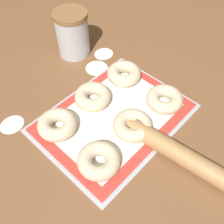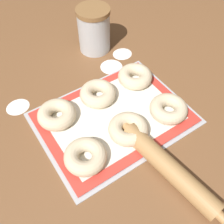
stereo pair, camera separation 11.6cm
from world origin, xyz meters
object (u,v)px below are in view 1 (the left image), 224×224
bagel_back_left (57,125)px  bagel_front_right (164,99)px  flour_canister (73,34)px  bagel_front_left (99,160)px  bagel_back_center (92,97)px  baking_tray (112,118)px  bagel_back_right (124,74)px  rolling_pin (181,155)px  bagel_front_center (132,126)px

bagel_back_left → bagel_front_right: bearing=-30.1°
bagel_back_left → flour_canister: size_ratio=0.70×
bagel_front_left → bagel_back_left: 0.18m
bagel_back_left → bagel_back_center: bearing=1.3°
baking_tray → flour_canister: (0.14, 0.34, 0.08)m
baking_tray → bagel_back_right: size_ratio=3.91×
bagel_front_right → rolling_pin: size_ratio=0.29×
bagel_front_center → bagel_back_center: (0.00, 0.17, 0.00)m
rolling_pin → bagel_front_left: bearing=138.3°
bagel_front_center → bagel_front_right: (0.15, -0.01, 0.00)m
baking_tray → flour_canister: 0.37m
bagel_back_left → flour_canister: (0.29, 0.25, 0.05)m
bagel_front_center → bagel_front_right: same height
baking_tray → bagel_front_right: bagel_front_right is taller
bagel_back_center → flour_canister: 0.29m
rolling_pin → bagel_back_right: bearing=67.9°
bagel_front_right → bagel_back_left: same height
bagel_front_left → bagel_front_center: bearing=3.3°
flour_canister → bagel_back_left: bearing=-139.3°
bagel_back_right → bagel_front_left: bearing=-149.8°
bagel_front_left → bagel_front_right: same height
baking_tray → bagel_back_right: 0.18m
bagel_back_center → bagel_back_right: (0.15, -0.00, 0.00)m
bagel_back_center → bagel_back_right: size_ratio=1.00×
bagel_front_center → rolling_pin: rolling_pin is taller
bagel_front_center → bagel_back_center: same height
rolling_pin → bagel_back_left: bearing=117.5°
baking_tray → bagel_front_left: size_ratio=3.91×
bagel_front_center → bagel_back_right: size_ratio=1.00×
bagel_front_left → bagel_back_left: size_ratio=1.00×
flour_canister → bagel_back_center: bearing=-119.8°
bagel_front_left → flour_canister: flour_canister is taller
bagel_front_center → bagel_front_right: 0.15m
baking_tray → bagel_front_left: (-0.15, -0.09, 0.03)m
bagel_front_center → flour_canister: bearing=71.3°
bagel_back_left → bagel_back_right: same height
bagel_front_center → bagel_back_left: size_ratio=1.00×
rolling_pin → bagel_front_center: bearing=97.4°
bagel_front_left → bagel_front_center: size_ratio=1.00×
rolling_pin → bagel_front_right: bearing=48.9°
bagel_front_left → bagel_back_center: same height
flour_canister → rolling_pin: size_ratio=0.41×
bagel_front_center → flour_canister: flour_canister is taller
flour_canister → bagel_back_right: bearing=-87.1°
bagel_back_center → flour_canister: (0.14, 0.25, 0.05)m
flour_canister → rolling_pin: (-0.12, -0.58, -0.06)m
bagel_back_left → rolling_pin: (0.17, -0.33, -0.01)m
bagel_front_center → bagel_front_left: bearing=-176.7°
bagel_front_center → flour_canister: (0.14, 0.42, 0.05)m
bagel_front_center → bagel_back_left: (-0.15, 0.17, 0.00)m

